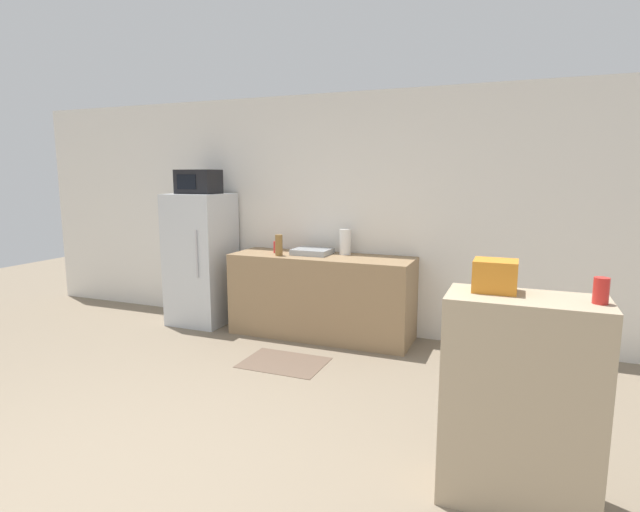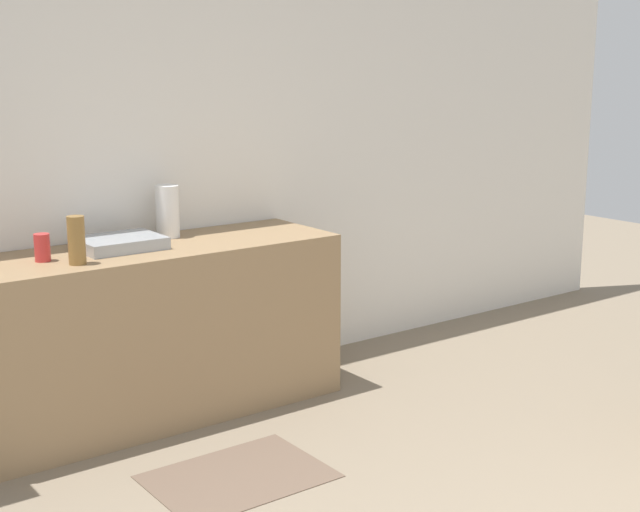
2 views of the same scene
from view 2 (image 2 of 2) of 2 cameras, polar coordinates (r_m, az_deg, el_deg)
The scene contains 7 objects.
wall_back at distance 4.73m, azimuth -14.17°, elevation 6.05°, with size 8.00×0.06×2.60m, color white.
counter at distance 4.62m, azimuth -10.78°, elevation -4.81°, with size 1.96×0.62×0.88m, color #937551.
sink_basin at distance 4.50m, azimuth -12.71°, elevation 0.83°, with size 0.40×0.32×0.06m, color #9EA3A8.
bottle_tall at distance 4.19m, azimuth -15.32°, elevation 0.98°, with size 0.08×0.08×0.22m, color olive.
bottle_short at distance 4.30m, azimuth -17.36°, elevation 0.52°, with size 0.07×0.07×0.13m, color red.
paper_towel_roll at distance 4.73m, azimuth -9.73°, elevation 2.83°, with size 0.12×0.12×0.27m, color white.
kitchen_rug at distance 4.05m, azimuth -5.26°, elevation -13.84°, with size 0.76×0.56×0.01m, color brown.
Camera 2 is at (-1.79, -0.99, 1.79)m, focal length 50.00 mm.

